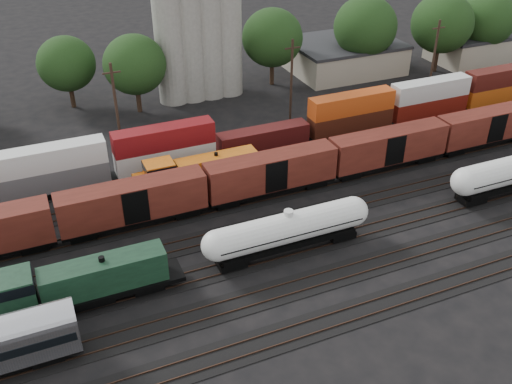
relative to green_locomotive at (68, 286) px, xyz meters
name	(u,v)px	position (x,y,z in m)	size (l,w,h in m)	color
ground	(279,222)	(21.98, 5.00, -2.65)	(600.00, 600.00, 0.00)	black
tracks	(279,221)	(21.98, 5.00, -2.61)	(180.00, 33.20, 0.20)	black
green_locomotive	(68,286)	(0.00, 0.00, 0.00)	(17.61, 3.11, 4.66)	black
tank_car_a	(288,229)	(20.47, 0.00, 0.05)	(17.37, 3.11, 4.55)	white
orange_locomotive	(194,171)	(15.90, 15.00, -0.36)	(15.90, 2.65, 3.98)	black
boxcar_string	(133,202)	(7.84, 10.00, 0.47)	(138.20, 2.90, 4.20)	black
container_wall	(284,130)	(29.63, 20.00, 0.06)	(180.34, 2.60, 5.80)	black
grain_silo	(197,25)	(25.26, 41.00, 8.60)	(13.40, 5.00, 29.00)	gray
industrial_sheds	(222,80)	(28.61, 40.25, -0.09)	(119.38, 17.26, 5.10)	#9E937F
tree_band	(225,49)	(29.35, 40.72, 4.58)	(163.40, 21.51, 13.24)	black
utility_poles	(209,94)	(21.98, 27.00, 3.56)	(122.20, 0.36, 12.00)	black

